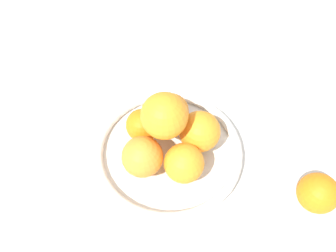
% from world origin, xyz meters
% --- Properties ---
extents(ground_plane, '(4.00, 4.00, 0.00)m').
position_xyz_m(ground_plane, '(0.00, 0.00, 0.00)').
color(ground_plane, silver).
extents(fruit_bowl, '(0.29, 0.29, 0.04)m').
position_xyz_m(fruit_bowl, '(0.00, 0.00, 0.02)').
color(fruit_bowl, silver).
rests_on(fruit_bowl, ground_plane).
extents(orange_pile, '(0.19, 0.18, 0.14)m').
position_xyz_m(orange_pile, '(0.00, -0.00, 0.09)').
color(orange_pile, orange).
rests_on(orange_pile, fruit_bowl).
extents(stray_orange, '(0.07, 0.07, 0.07)m').
position_xyz_m(stray_orange, '(-0.07, -0.28, 0.04)').
color(stray_orange, orange).
rests_on(stray_orange, ground_plane).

